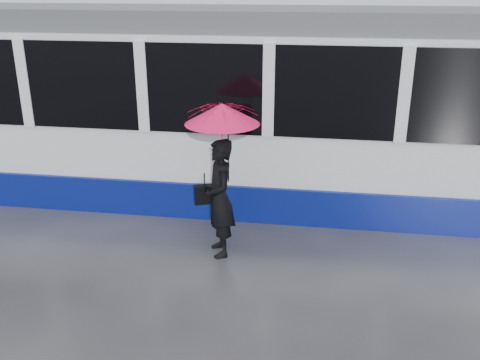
# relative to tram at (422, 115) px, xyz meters

# --- Properties ---
(ground) EXTENTS (90.00, 90.00, 0.00)m
(ground) POSITION_rel_tram_xyz_m (-2.93, -2.50, -1.64)
(ground) COLOR #27272C
(ground) RESTS_ON ground
(rails) EXTENTS (34.00, 1.51, 0.02)m
(rails) POSITION_rel_tram_xyz_m (-2.93, -0.00, -1.63)
(rails) COLOR #3F3D38
(rails) RESTS_ON ground
(tram) EXTENTS (26.00, 2.56, 3.35)m
(tram) POSITION_rel_tram_xyz_m (0.00, 0.00, 0.00)
(tram) COLOR white
(tram) RESTS_ON ground
(woman) EXTENTS (0.63, 0.75, 1.74)m
(woman) POSITION_rel_tram_xyz_m (-3.05, -2.36, -0.77)
(woman) COLOR black
(woman) RESTS_ON ground
(umbrella) EXTENTS (1.34, 1.34, 1.18)m
(umbrella) POSITION_rel_tram_xyz_m (-3.00, -2.36, 0.27)
(umbrella) COLOR #F21492
(umbrella) RESTS_ON ground
(handbag) EXTENTS (0.34, 0.24, 0.45)m
(handbag) POSITION_rel_tram_xyz_m (-3.27, -2.34, -0.72)
(handbag) COLOR black
(handbag) RESTS_ON ground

